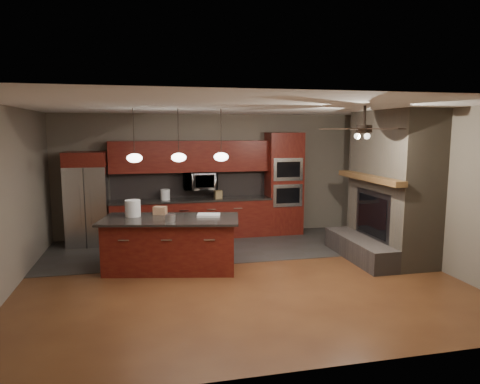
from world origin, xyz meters
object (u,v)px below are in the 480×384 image
object	(u,v)px
oven_tower	(284,184)
white_bucket	(133,208)
refrigerator	(87,199)
counter_bucket	(165,195)
paint_can	(170,218)
kitchen_island	(171,244)
counter_box	(218,194)
cardboard_box	(160,210)
paint_tray	(209,215)
microwave	(200,181)

from	to	relation	value
oven_tower	white_bucket	distance (m)	3.88
refrigerator	counter_bucket	bearing A→B (deg)	2.83
refrigerator	paint_can	world-z (taller)	refrigerator
oven_tower	white_bucket	bearing A→B (deg)	-151.59
paint_can	refrigerator	bearing A→B (deg)	124.57
kitchen_island	counter_bucket	size ratio (longest dim) A/B	10.73
oven_tower	paint_can	bearing A→B (deg)	-139.22
counter_box	cardboard_box	bearing A→B (deg)	-140.29
oven_tower	counter_box	size ratio (longest dim) A/B	13.07
oven_tower	counter_box	bearing A→B (deg)	-178.45
refrigerator	counter_bucket	size ratio (longest dim) A/B	8.44
oven_tower	refrigerator	world-z (taller)	oven_tower
paint_tray	counter_bucket	size ratio (longest dim) A/B	1.69
white_bucket	counter_box	distance (m)	2.57
microwave	paint_can	world-z (taller)	microwave
paint_can	paint_tray	xyz separation A→B (m)	(0.69, 0.28, -0.04)
refrigerator	counter_bucket	world-z (taller)	refrigerator
kitchen_island	cardboard_box	size ratio (longest dim) A/B	11.30
paint_can	oven_tower	bearing A→B (deg)	40.78
cardboard_box	white_bucket	bearing A→B (deg)	-148.20
white_bucket	refrigerator	bearing A→B (deg)	119.14
white_bucket	paint_tray	size ratio (longest dim) A/B	0.74
paint_can	counter_bucket	xyz separation A→B (m)	(0.04, 2.42, 0.04)
paint_can	microwave	bearing A→B (deg)	71.65
refrigerator	paint_tray	size ratio (longest dim) A/B	5.00
white_bucket	kitchen_island	bearing A→B (deg)	-24.74
oven_tower	refrigerator	size ratio (longest dim) A/B	1.20
oven_tower	microwave	distance (m)	1.98
refrigerator	counter_box	bearing A→B (deg)	0.63
oven_tower	counter_bucket	world-z (taller)	oven_tower
refrigerator	kitchen_island	size ratio (longest dim) A/B	0.79
oven_tower	paint_can	world-z (taller)	oven_tower
oven_tower	kitchen_island	bearing A→B (deg)	-142.42
kitchen_island	paint_tray	distance (m)	0.83
kitchen_island	counter_bucket	xyz separation A→B (m)	(0.02, 2.15, 0.55)
refrigerator	microwave	bearing A→B (deg)	3.10
microwave	paint_can	bearing A→B (deg)	-108.35
refrigerator	white_bucket	xyz separation A→B (m)	(0.99, -1.77, 0.07)
refrigerator	kitchen_island	bearing A→B (deg)	-51.84
kitchen_island	cardboard_box	world-z (taller)	cardboard_box
counter_bucket	counter_box	xyz separation A→B (m)	(1.18, -0.05, -0.03)
oven_tower	paint_can	xyz separation A→B (m)	(-2.79, -2.41, -0.22)
microwave	paint_tray	size ratio (longest dim) A/B	1.84
paint_can	cardboard_box	xyz separation A→B (m)	(-0.14, 0.66, 0.02)
white_bucket	cardboard_box	distance (m)	0.49
cardboard_box	counter_bucket	distance (m)	1.77
kitchen_island	white_bucket	distance (m)	0.92
oven_tower	counter_bucket	xyz separation A→B (m)	(-2.76, 0.01, -0.17)
kitchen_island	paint_can	xyz separation A→B (m)	(-0.01, -0.27, 0.51)
oven_tower	paint_tray	bearing A→B (deg)	-134.72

